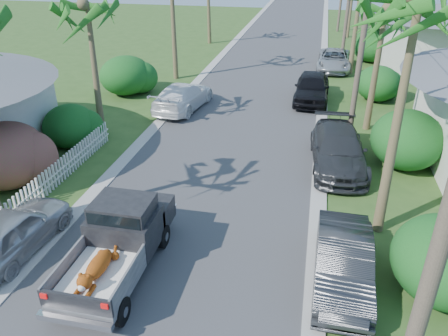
% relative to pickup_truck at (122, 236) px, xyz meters
% --- Properties ---
extents(ground, '(120.00, 120.00, 0.00)m').
position_rel_pickup_truck_xyz_m(ground, '(1.42, -2.41, -1.01)').
color(ground, '#2F4F1D').
rests_on(ground, ground).
extents(road, '(8.00, 100.00, 0.02)m').
position_rel_pickup_truck_xyz_m(road, '(1.42, 22.59, -1.00)').
color(road, '#38383A').
rests_on(road, ground).
extents(curb_left, '(0.60, 100.00, 0.06)m').
position_rel_pickup_truck_xyz_m(curb_left, '(-2.88, 22.59, -0.98)').
color(curb_left, '#A5A39E').
rests_on(curb_left, ground).
extents(curb_right, '(0.60, 100.00, 0.06)m').
position_rel_pickup_truck_xyz_m(curb_right, '(5.72, 22.59, -0.98)').
color(curb_right, '#A5A39E').
rests_on(curb_right, ground).
extents(pickup_truck, '(1.98, 5.12, 2.06)m').
position_rel_pickup_truck_xyz_m(pickup_truck, '(0.00, 0.00, 0.00)').
color(pickup_truck, black).
rests_on(pickup_truck, ground).
extents(parked_car_rn, '(1.59, 4.39, 1.44)m').
position_rel_pickup_truck_xyz_m(parked_car_rn, '(6.42, 0.47, -0.29)').
color(parked_car_rn, '#27292B').
rests_on(parked_car_rn, ground).
extents(parked_car_rm, '(2.59, 5.59, 1.58)m').
position_rel_pickup_truck_xyz_m(parked_car_rm, '(6.42, 7.96, -0.22)').
color(parked_car_rm, '#2C2E31').
rests_on(parked_car_rm, ground).
extents(parked_car_rf, '(2.12, 5.05, 1.70)m').
position_rel_pickup_truck_xyz_m(parked_car_rf, '(5.02, 16.55, -0.16)').
color(parked_car_rf, black).
rests_on(parked_car_rf, ground).
extents(parked_car_rd, '(2.60, 5.31, 1.45)m').
position_rel_pickup_truck_xyz_m(parked_car_rd, '(6.42, 24.40, -0.28)').
color(parked_car_rd, '#A7AAAE').
rests_on(parked_car_rd, ground).
extents(parked_car_ln, '(2.03, 4.42, 1.47)m').
position_rel_pickup_truck_xyz_m(parked_car_ln, '(-3.58, -0.17, -0.28)').
color(parked_car_ln, '#B3B7BB').
rests_on(parked_car_ln, ground).
extents(parked_car_lf, '(2.78, 5.43, 1.51)m').
position_rel_pickup_truck_xyz_m(parked_car_lf, '(-2.22, 13.60, -0.26)').
color(parked_car_lf, white).
rests_on(parked_car_lf, ground).
extents(palm_l_b, '(4.40, 4.40, 7.40)m').
position_rel_pickup_truck_xyz_m(palm_l_b, '(-5.38, 9.59, 5.14)').
color(palm_l_b, olive).
rests_on(palm_l_b, ground).
extents(palm_r_b, '(4.40, 4.40, 7.20)m').
position_rel_pickup_truck_xyz_m(palm_r_b, '(8.02, 12.59, 4.94)').
color(palm_r_b, olive).
rests_on(palm_r_b, ground).
extents(shrub_l_b, '(3.00, 3.30, 2.60)m').
position_rel_pickup_truck_xyz_m(shrub_l_b, '(-6.38, 3.59, 0.29)').
color(shrub_l_b, '#AA1843').
rests_on(shrub_l_b, ground).
extents(shrub_l_c, '(2.40, 2.64, 2.00)m').
position_rel_pickup_truck_xyz_m(shrub_l_c, '(-5.98, 7.59, -0.01)').
color(shrub_l_c, '#124117').
rests_on(shrub_l_c, ground).
extents(shrub_l_d, '(3.20, 3.52, 2.40)m').
position_rel_pickup_truck_xyz_m(shrub_l_d, '(-6.58, 15.59, 0.19)').
color(shrub_l_d, '#124117').
rests_on(shrub_l_d, ground).
extents(shrub_r_a, '(2.80, 3.08, 2.30)m').
position_rel_pickup_truck_xyz_m(shrub_r_a, '(9.02, 0.59, 0.14)').
color(shrub_r_a, '#124117').
rests_on(shrub_r_a, ground).
extents(shrub_r_b, '(3.00, 3.30, 2.50)m').
position_rel_pickup_truck_xyz_m(shrub_r_b, '(9.22, 8.59, 0.24)').
color(shrub_r_b, '#124117').
rests_on(shrub_r_b, ground).
extents(shrub_r_c, '(2.60, 2.86, 2.10)m').
position_rel_pickup_truck_xyz_m(shrub_r_c, '(8.92, 17.59, 0.04)').
color(shrub_r_c, '#124117').
rests_on(shrub_r_c, ground).
extents(shrub_r_d, '(3.20, 3.52, 2.60)m').
position_rel_pickup_truck_xyz_m(shrub_r_d, '(9.42, 27.59, 0.29)').
color(shrub_r_d, '#124117').
rests_on(shrub_r_d, ground).
extents(picket_fence, '(0.10, 11.00, 1.00)m').
position_rel_pickup_truck_xyz_m(picket_fence, '(-4.58, 3.09, -0.51)').
color(picket_fence, white).
rests_on(picket_fence, ground).
extents(house_right_far, '(9.00, 8.00, 4.60)m').
position_rel_pickup_truck_xyz_m(house_right_far, '(14.42, 27.59, 1.11)').
color(house_right_far, silver).
rests_on(house_right_far, ground).
extents(utility_pole_a, '(1.60, 0.26, 9.00)m').
position_rel_pickup_truck_xyz_m(utility_pole_a, '(7.02, -4.41, 3.59)').
color(utility_pole_a, brown).
rests_on(utility_pole_a, ground).
extents(utility_pole_b, '(1.60, 0.26, 9.00)m').
position_rel_pickup_truck_xyz_m(utility_pole_b, '(7.02, 10.59, 3.59)').
color(utility_pole_b, brown).
rests_on(utility_pole_b, ground).
extents(utility_pole_c, '(1.60, 0.26, 9.00)m').
position_rel_pickup_truck_xyz_m(utility_pole_c, '(7.02, 25.59, 3.59)').
color(utility_pole_c, brown).
rests_on(utility_pole_c, ground).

